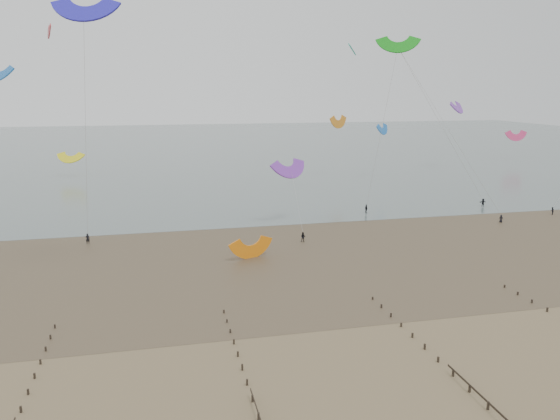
{
  "coord_description": "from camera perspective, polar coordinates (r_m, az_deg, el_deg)",
  "views": [
    {
      "loc": [
        -20.75,
        -45.72,
        24.86
      ],
      "look_at": [
        -3.79,
        28.0,
        8.0
      ],
      "focal_mm": 35.0,
      "sensor_mm": 36.0,
      "label": 1
    }
  ],
  "objects": [
    {
      "name": "grounded_kite",
      "position": [
        82.36,
        -3.0,
        -5.02
      ],
      "size": [
        7.41,
        6.61,
        3.38
      ],
      "primitive_type": null,
      "rotation": [
        1.54,
        0.0,
        0.35
      ],
      "color": "orange",
      "rests_on": "ground"
    },
    {
      "name": "sea_and_shore",
      "position": [
        85.53,
        -1.15,
        -4.33
      ],
      "size": [
        500.0,
        665.0,
        0.03
      ],
      "color": "#475654",
      "rests_on": "ground"
    },
    {
      "name": "ground",
      "position": [
        56.03,
        10.57,
        -14.01
      ],
      "size": [
        500.0,
        500.0,
        0.0
      ],
      "primitive_type": "plane",
      "color": "brown",
      "rests_on": "ground"
    },
    {
      "name": "kites_airborne",
      "position": [
        136.59,
        -5.1,
        10.78
      ],
      "size": [
        245.19,
        108.34,
        40.86
      ],
      "color": "orange",
      "rests_on": "ground"
    },
    {
      "name": "kitesurfer_lead",
      "position": [
        94.64,
        -19.46,
        -2.84
      ],
      "size": [
        0.67,
        0.45,
        1.78
      ],
      "primitive_type": "imported",
      "rotation": [
        0.0,
        0.0,
        3.11
      ],
      "color": "black",
      "rests_on": "ground"
    },
    {
      "name": "kitesurfers",
      "position": [
        108.19,
        11.51,
        -0.51
      ],
      "size": [
        118.91,
        18.98,
        1.87
      ],
      "color": "black",
      "rests_on": "ground"
    }
  ]
}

